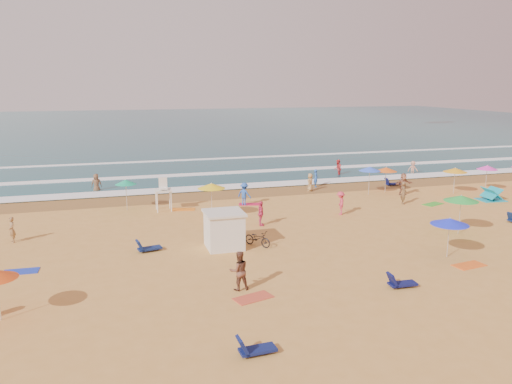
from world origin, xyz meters
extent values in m
plane|color=gold|center=(0.00, 0.00, 0.00)|extent=(220.00, 220.00, 0.00)
cube|color=#0C4756|center=(0.00, 84.00, 0.00)|extent=(220.00, 140.00, 0.18)
plane|color=olive|center=(0.00, 12.50, 0.01)|extent=(220.00, 220.00, 0.00)
cube|color=white|center=(0.00, 15.00, 0.10)|extent=(200.00, 2.20, 0.05)
cube|color=white|center=(0.00, 22.00, 0.10)|extent=(200.00, 1.60, 0.05)
cube|color=white|center=(0.00, 32.00, 0.10)|extent=(200.00, 1.20, 0.05)
cube|color=silver|center=(-6.74, -1.22, 1.00)|extent=(2.00, 2.00, 2.00)
cube|color=silver|center=(-6.74, -1.22, 2.06)|extent=(2.20, 2.20, 0.12)
imported|color=black|center=(-4.84, -1.52, 0.46)|extent=(1.56, 1.76, 0.92)
cone|color=#3865FF|center=(8.05, 8.94, 2.22)|extent=(1.82, 1.82, 0.35)
cone|color=orange|center=(9.91, 9.43, 2.00)|extent=(1.83, 1.83, 0.35)
cone|color=#F7A81A|center=(15.15, 7.19, 2.06)|extent=(1.96, 1.96, 0.35)
cone|color=yellow|center=(-6.21, 5.05, 2.34)|extent=(1.89, 1.89, 0.35)
cone|color=#15AB78|center=(-11.78, 9.22, 2.13)|extent=(1.54, 1.54, 0.35)
cone|color=#1D2CF6|center=(4.53, -6.16, 2.00)|extent=(2.00, 2.00, 0.35)
cone|color=green|center=(7.91, -2.74, 2.29)|extent=(2.07, 2.07, 0.35)
cone|color=#FC38C6|center=(18.51, 7.31, 2.11)|extent=(1.73, 1.73, 0.35)
cube|color=#0F184F|center=(-8.16, -12.83, 0.17)|extent=(1.33, 0.64, 0.34)
cube|color=navy|center=(-10.90, -0.70, 0.17)|extent=(1.39, 0.82, 0.34)
cube|color=#0E124A|center=(-0.08, -9.12, 0.17)|extent=(1.32, 0.62, 0.34)
cube|color=#0F144C|center=(12.05, 11.70, 0.17)|extent=(1.34, 0.67, 0.34)
cube|color=#1E35BB|center=(-17.37, -2.08, 0.01)|extent=(1.73, 0.93, 0.03)
cube|color=orange|center=(-7.74, 8.22, 0.01)|extent=(1.84, 1.20, 0.03)
cube|color=#CA492F|center=(-7.04, -8.34, 0.01)|extent=(1.87, 1.30, 0.03)
cube|color=#D31A45|center=(-2.53, 8.39, 0.01)|extent=(1.86, 1.24, 0.03)
cube|color=green|center=(11.17, 4.41, 0.01)|extent=(1.89, 1.40, 0.03)
cube|color=orange|center=(4.79, -7.62, 0.01)|extent=(1.81, 1.10, 0.03)
imported|color=blue|center=(5.01, 13.15, 0.81)|extent=(0.56, 0.68, 1.63)
imported|color=brown|center=(-14.08, 16.78, 0.65)|extent=(0.90, 0.60, 1.80)
imported|color=tan|center=(17.14, 16.27, 0.57)|extent=(1.17, 0.84, 1.63)
imported|color=#9F6349|center=(10.77, 8.04, 0.93)|extent=(1.78, 0.73, 1.86)
imported|color=tan|center=(3.85, 11.68, 0.78)|extent=(0.87, 0.91, 1.56)
imported|color=#E13867|center=(-3.43, 2.49, 0.83)|extent=(0.57, 1.03, 1.66)
imported|color=red|center=(9.45, 17.93, 0.69)|extent=(1.05, 1.14, 1.89)
imported|color=#DC3751|center=(2.88, 3.63, 0.84)|extent=(0.99, 1.24, 1.68)
imported|color=brown|center=(8.99, 5.17, 0.88)|extent=(0.63, 0.75, 1.77)
imported|color=olive|center=(-18.57, 3.24, 0.77)|extent=(0.56, 0.66, 1.54)
imported|color=brown|center=(-7.41, -7.27, 0.92)|extent=(0.91, 0.72, 1.84)
imported|color=blue|center=(-3.00, 8.28, 0.88)|extent=(1.26, 1.28, 1.76)
camera|label=1|loc=(-12.63, -27.94, 9.23)|focal=35.00mm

